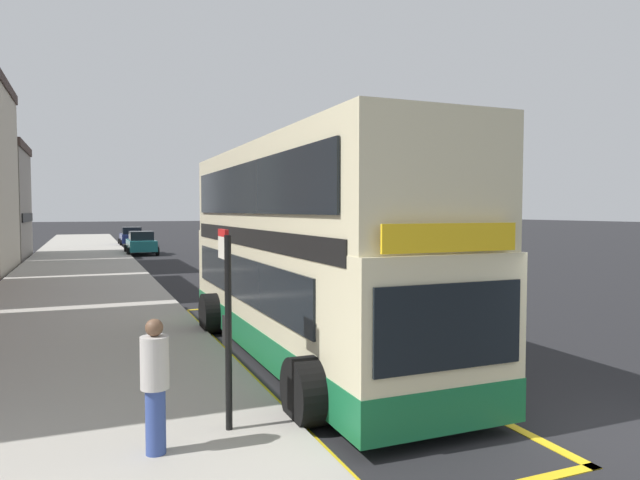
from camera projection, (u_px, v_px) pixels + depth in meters
ground_plane at (197, 257)px, 36.94m from camera, size 260.00×260.00×0.00m
pavement_near at (81, 260)px, 34.28m from camera, size 6.00×76.00×0.14m
double_decker_bus at (304, 258)px, 11.88m from camera, size 3.21×10.40×4.40m
bus_bay_markings at (299, 354)px, 12.04m from camera, size 2.94×12.76×0.01m
bus_stop_sign at (227, 312)px, 7.56m from camera, size 0.09×0.51×2.67m
parked_car_teal_kerbside at (141, 243)px, 39.24m from camera, size 2.09×4.20×1.62m
parked_car_white_far at (255, 241)px, 42.44m from camera, size 2.09×4.20×1.62m
parked_car_navy_across at (131, 237)px, 49.03m from camera, size 2.09×4.20×1.62m
pedestrian_waiting_near_sign at (155, 381)px, 6.77m from camera, size 0.34×0.34×1.63m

